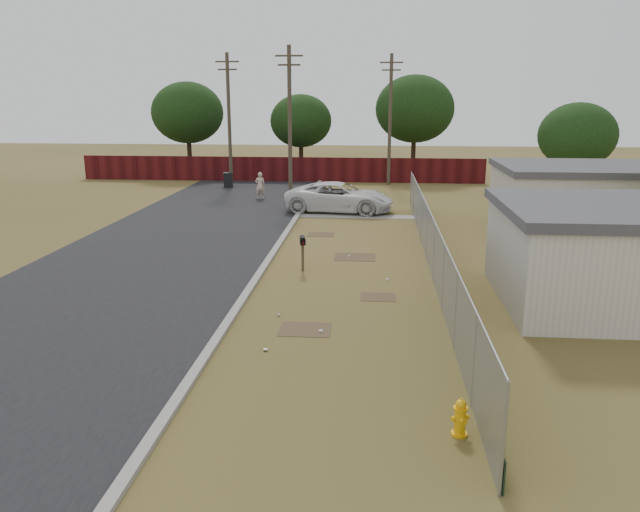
# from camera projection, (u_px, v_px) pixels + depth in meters

# --- Properties ---
(ground) EXTENTS (120.00, 120.00, 0.00)m
(ground) POSITION_uv_depth(u_px,v_px,m) (344.00, 278.00, 21.79)
(ground) COLOR brown
(ground) RESTS_ON ground
(street) EXTENTS (15.10, 60.00, 0.12)m
(street) POSITION_uv_depth(u_px,v_px,m) (212.00, 227.00, 30.13)
(street) COLOR black
(street) RESTS_ON ground
(chainlink_fence) EXTENTS (0.10, 27.06, 2.02)m
(chainlink_fence) POSITION_uv_depth(u_px,v_px,m) (432.00, 251.00, 22.32)
(chainlink_fence) COLOR gray
(chainlink_fence) RESTS_ON ground
(privacy_fence) EXTENTS (30.00, 0.12, 1.80)m
(privacy_fence) POSITION_uv_depth(u_px,v_px,m) (280.00, 169.00, 46.19)
(privacy_fence) COLOR #4C1012
(privacy_fence) RESTS_ON ground
(utility_poles) EXTENTS (12.60, 8.24, 9.00)m
(utility_poles) POSITION_uv_depth(u_px,v_px,m) (304.00, 119.00, 40.87)
(utility_poles) COLOR #483E30
(utility_poles) RESTS_ON ground
(houses) EXTENTS (9.30, 17.24, 3.10)m
(houses) POSITION_uv_depth(u_px,v_px,m) (604.00, 222.00, 23.61)
(houses) COLOR beige
(houses) RESTS_ON ground
(horizon_trees) EXTENTS (33.32, 31.94, 7.78)m
(horizon_trees) POSITION_uv_depth(u_px,v_px,m) (373.00, 119.00, 43.29)
(horizon_trees) COLOR #312316
(horizon_trees) RESTS_ON ground
(fire_hydrant) EXTENTS (0.39, 0.39, 0.76)m
(fire_hydrant) POSITION_uv_depth(u_px,v_px,m) (460.00, 418.00, 11.66)
(fire_hydrant) COLOR #F7B20D
(fire_hydrant) RESTS_ON ground
(mailbox) EXTENTS (0.28, 0.57, 1.30)m
(mailbox) POSITION_uv_depth(u_px,v_px,m) (303.00, 243.00, 22.51)
(mailbox) COLOR brown
(mailbox) RESTS_ON ground
(pickup_truck) EXTENTS (6.13, 3.39, 1.62)m
(pickup_truck) POSITION_uv_depth(u_px,v_px,m) (339.00, 197.00, 34.07)
(pickup_truck) COLOR silver
(pickup_truck) RESTS_ON ground
(pedestrian) EXTENTS (0.65, 0.48, 1.64)m
(pedestrian) POSITION_uv_depth(u_px,v_px,m) (260.00, 185.00, 38.46)
(pedestrian) COLOR beige
(pedestrian) RESTS_ON ground
(trash_bin) EXTENTS (0.76, 0.76, 1.01)m
(trash_bin) POSITION_uv_depth(u_px,v_px,m) (228.00, 180.00, 43.35)
(trash_bin) COLOR black
(trash_bin) RESTS_ON ground
(scattered_litter) EXTENTS (3.29, 9.63, 0.07)m
(scattered_litter) POSITION_uv_depth(u_px,v_px,m) (326.00, 300.00, 19.33)
(scattered_litter) COLOR white
(scattered_litter) RESTS_ON ground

